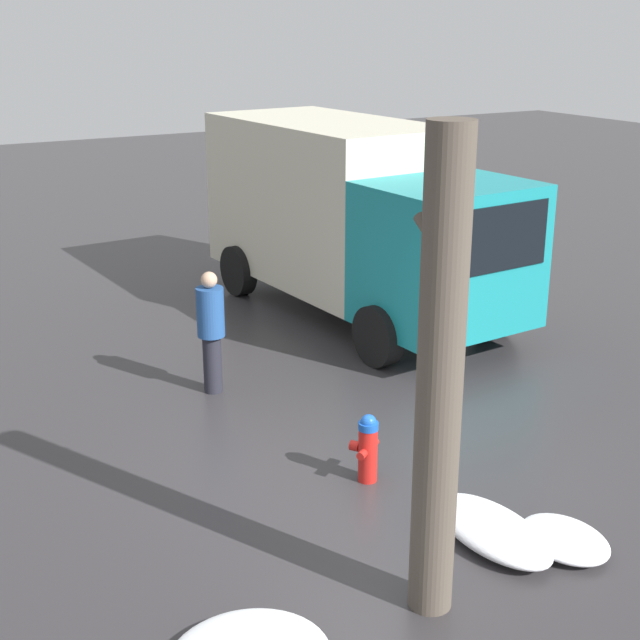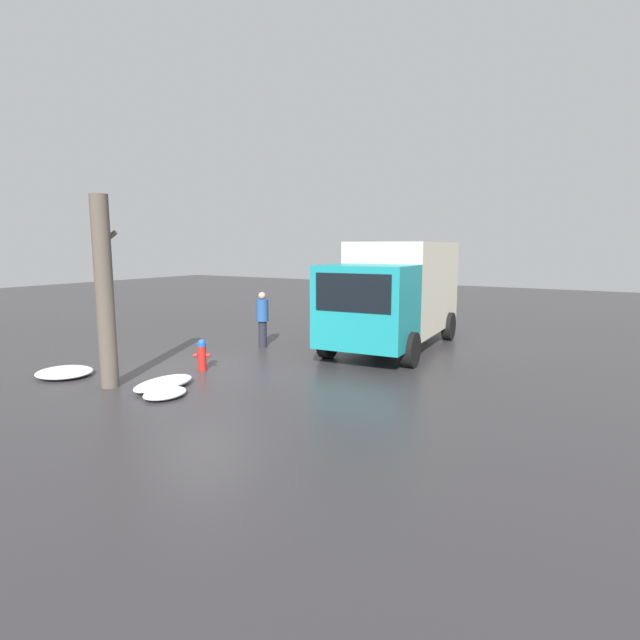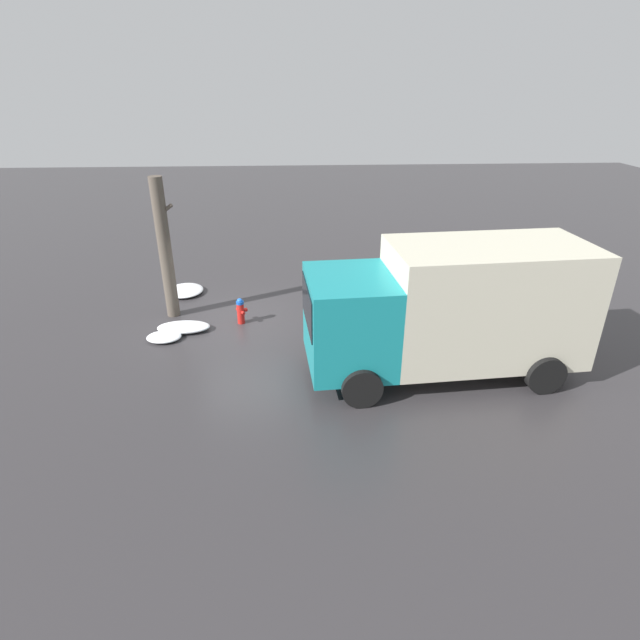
# 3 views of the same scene
# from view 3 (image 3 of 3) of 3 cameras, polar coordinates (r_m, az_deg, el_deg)

# --- Properties ---
(ground_plane) EXTENTS (60.00, 60.00, 0.00)m
(ground_plane) POSITION_cam_3_polar(r_m,az_deg,el_deg) (14.78, -8.97, -0.33)
(ground_plane) COLOR #333033
(fire_hydrant) EXTENTS (0.35, 0.39, 0.78)m
(fire_hydrant) POSITION_cam_3_polar(r_m,az_deg,el_deg) (14.61, -9.06, 1.08)
(fire_hydrant) COLOR red
(fire_hydrant) RESTS_ON ground_plane
(tree_trunk) EXTENTS (0.57, 0.37, 4.10)m
(tree_trunk) POSITION_cam_3_polar(r_m,az_deg,el_deg) (15.03, -17.30, 7.71)
(tree_trunk) COLOR brown
(tree_trunk) RESTS_ON ground_plane
(delivery_truck) EXTENTS (6.50, 2.96, 3.15)m
(delivery_truck) POSITION_cam_3_polar(r_m,az_deg,el_deg) (11.87, 14.74, 1.42)
(delivery_truck) COLOR teal
(delivery_truck) RESTS_ON ground_plane
(pedestrian) EXTENTS (0.36, 0.36, 1.67)m
(pedestrian) POSITION_cam_3_polar(r_m,az_deg,el_deg) (14.87, 2.90, 3.97)
(pedestrian) COLOR #23232D
(pedestrian) RESTS_ON ground_plane
(snow_pile_by_hydrant) EXTENTS (1.48, 0.76, 0.23)m
(snow_pile_by_hydrant) POSITION_cam_3_polar(r_m,az_deg,el_deg) (14.61, -15.33, -0.79)
(snow_pile_by_hydrant) COLOR white
(snow_pile_by_hydrant) RESTS_ON ground_plane
(snow_pile_curbside) EXTENTS (1.21, 1.31, 0.19)m
(snow_pile_curbside) POSITION_cam_3_polar(r_m,az_deg,el_deg) (17.23, -15.20, 3.28)
(snow_pile_curbside) COLOR white
(snow_pile_curbside) RESTS_ON ground_plane
(snow_pile_by_tree) EXTENTS (0.94, 0.73, 0.18)m
(snow_pile_by_tree) POSITION_cam_3_polar(r_m,az_deg,el_deg) (14.27, -17.40, -1.85)
(snow_pile_by_tree) COLOR white
(snow_pile_by_tree) RESTS_ON ground_plane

